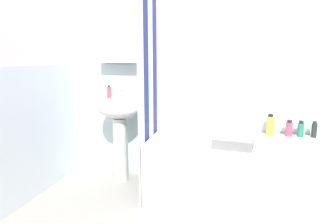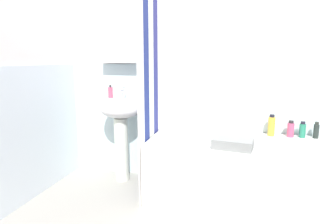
{
  "view_description": "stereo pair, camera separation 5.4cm",
  "coord_description": "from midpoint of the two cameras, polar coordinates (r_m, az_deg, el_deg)",
  "views": [
    {
      "loc": [
        0.2,
        -1.69,
        1.26
      ],
      "look_at": [
        -0.32,
        0.67,
        0.81
      ],
      "focal_mm": 31.25,
      "sensor_mm": 36.0,
      "label": 1
    },
    {
      "loc": [
        0.25,
        -1.68,
        1.26
      ],
      "look_at": [
        -0.32,
        0.67,
        0.81
      ],
      "focal_mm": 31.25,
      "sensor_mm": 36.0,
      "label": 2
    }
  ],
  "objects": [
    {
      "name": "wall_left_tiled",
      "position": [
        2.71,
        -27.89,
        6.23
      ],
      "size": [
        0.07,
        1.81,
        2.4
      ],
      "color": "white",
      "rests_on": "ground_plane"
    },
    {
      "name": "body_wash_bottle",
      "position": [
        2.93,
        23.29,
        -3.12
      ],
      "size": [
        0.06,
        0.06,
        0.15
      ],
      "color": "#BE4468",
      "rests_on": "bathtub"
    },
    {
      "name": "wall_back_tiled",
      "position": [
        2.96,
        8.4,
        8.0
      ],
      "size": [
        3.6,
        0.18,
        2.4
      ],
      "color": "white",
      "rests_on": "ground_plane"
    },
    {
      "name": "shower_curtain",
      "position": [
        2.67,
        -2.78,
        4.84
      ],
      "size": [
        0.01,
        0.71,
        2.0
      ],
      "color": "white",
      "rests_on": "ground_plane"
    },
    {
      "name": "towel_folded",
      "position": [
        2.42,
        13.15,
        -6.02
      ],
      "size": [
        0.34,
        0.24,
        0.08
      ],
      "primitive_type": "cube",
      "rotation": [
        0.0,
        0.0,
        -0.15
      ],
      "color": "gray",
      "rests_on": "bathtub"
    },
    {
      "name": "shampoo_bottle",
      "position": [
        2.95,
        25.22,
        -3.2
      ],
      "size": [
        0.06,
        0.06,
        0.15
      ],
      "color": "#247C5D",
      "rests_on": "bathtub"
    },
    {
      "name": "conditioner_bottle",
      "position": [
        2.98,
        27.4,
        -3.25
      ],
      "size": [
        0.05,
        0.05,
        0.15
      ],
      "color": "#242C29",
      "rests_on": "bathtub"
    },
    {
      "name": "faucet",
      "position": [
        3.04,
        -8.26,
        3.93
      ],
      "size": [
        0.03,
        0.12,
        0.12
      ],
      "color": "silver",
      "rests_on": "sink"
    },
    {
      "name": "lotion_bottle",
      "position": [
        2.9,
        20.03,
        -2.53
      ],
      "size": [
        0.06,
        0.06,
        0.2
      ],
      "color": "gold",
      "rests_on": "bathtub"
    },
    {
      "name": "soap_dispenser",
      "position": [
        3.04,
        -10.66,
        3.82
      ],
      "size": [
        0.05,
        0.05,
        0.13
      ],
      "color": "#CA4E6B",
      "rests_on": "sink"
    },
    {
      "name": "bathtub",
      "position": [
        2.73,
        13.89,
        -11.05
      ],
      "size": [
        1.56,
        0.71,
        0.55
      ],
      "primitive_type": "cube",
      "color": "white",
      "rests_on": "ground_plane"
    },
    {
      "name": "sink",
      "position": [
        3.01,
        -8.71,
        -1.76
      ],
      "size": [
        0.44,
        0.34,
        0.86
      ],
      "color": "silver",
      "rests_on": "ground_plane"
    }
  ]
}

